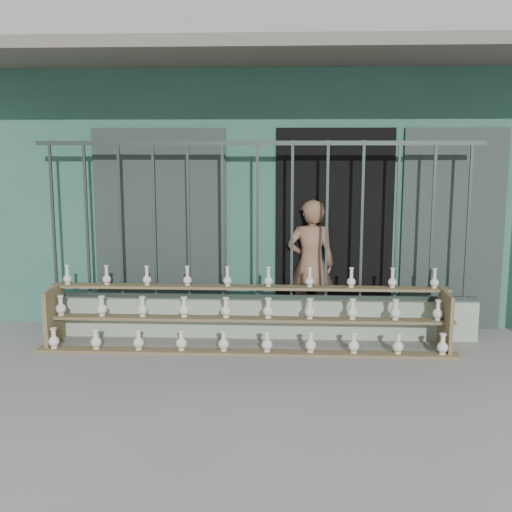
{
  "coord_description": "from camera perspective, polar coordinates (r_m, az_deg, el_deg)",
  "views": [
    {
      "loc": [
        0.35,
        -5.9,
        2.18
      ],
      "look_at": [
        0.0,
        1.0,
        1.0
      ],
      "focal_mm": 45.0,
      "sensor_mm": 36.0,
      "label": 1
    }
  ],
  "objects": [
    {
      "name": "ground",
      "position": [
        6.3,
        -0.47,
        -10.56
      ],
      "size": [
        60.0,
        60.0,
        0.0
      ],
      "primitive_type": "plane",
      "color": "slate"
    },
    {
      "name": "security_fence",
      "position": [
        7.25,
        0.12,
        3.12
      ],
      "size": [
        5.0,
        0.04,
        1.8
      ],
      "color": "#283330",
      "rests_on": "parapet_wall"
    },
    {
      "name": "shelf_rack",
      "position": [
        7.04,
        -0.83,
        -5.32
      ],
      "size": [
        4.5,
        0.68,
        0.85
      ],
      "color": "brown",
      "rests_on": "ground"
    },
    {
      "name": "elderly_woman",
      "position": [
        7.71,
        4.89,
        -0.77
      ],
      "size": [
        0.59,
        0.4,
        1.57
      ],
      "primitive_type": "imported",
      "rotation": [
        0.0,
        0.0,
        3.18
      ],
      "color": "brown",
      "rests_on": "ground"
    },
    {
      "name": "workshop_building",
      "position": [
        10.15,
        0.95,
        6.52
      ],
      "size": [
        7.4,
        6.6,
        3.21
      ],
      "color": "#295747",
      "rests_on": "ground"
    },
    {
      "name": "parapet_wall",
      "position": [
        7.47,
        0.12,
        -5.49
      ],
      "size": [
        5.0,
        0.2,
        0.45
      ],
      "primitive_type": "cube",
      "color": "gray",
      "rests_on": "ground"
    }
  ]
}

